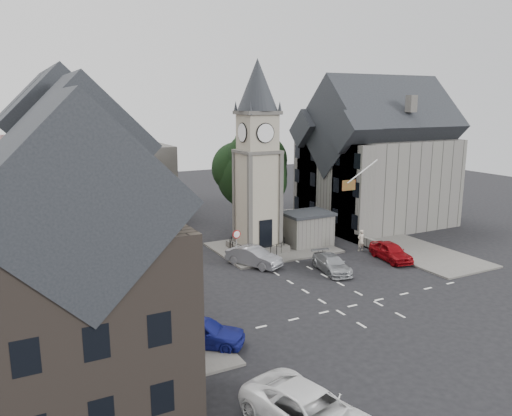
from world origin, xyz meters
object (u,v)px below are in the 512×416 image
car_west_blue (202,332)px  pedestrian (361,240)px  stone_shelter (307,229)px  car_east_red (391,251)px  clock_tower (257,158)px

car_west_blue → pedestrian: bearing=-24.6°
stone_shelter → pedestrian: 4.91m
stone_shelter → car_east_red: size_ratio=0.97×
stone_shelter → car_east_red: (3.70, -6.91, -0.80)m
stone_shelter → car_west_blue: stone_shelter is taller
clock_tower → stone_shelter: 8.15m
clock_tower → car_east_red: (8.50, -7.40, -7.37)m
stone_shelter → pedestrian: size_ratio=2.26×
car_west_blue → clock_tower: bearing=0.4°
clock_tower → stone_shelter: size_ratio=3.78×
clock_tower → car_west_blue: (-10.66, -13.99, -7.33)m
car_west_blue → car_east_red: 20.26m
clock_tower → stone_shelter: clock_tower is taller
stone_shelter → clock_tower: bearing=174.2°
car_west_blue → car_east_red: size_ratio=1.05×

